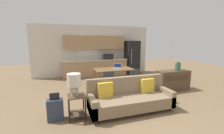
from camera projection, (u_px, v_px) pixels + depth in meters
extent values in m
plane|color=#7F6647|center=(129.00, 110.00, 4.12)|extent=(20.00, 20.00, 0.00)
cube|color=silver|center=(94.00, 51.00, 8.22)|extent=(6.40, 0.06, 2.70)
cube|color=white|center=(88.00, 45.00, 8.03)|extent=(0.99, 0.01, 1.14)
cube|color=tan|center=(96.00, 68.00, 8.06)|extent=(3.40, 0.62, 0.86)
cube|color=silver|center=(96.00, 60.00, 7.99)|extent=(3.43, 0.65, 0.04)
cube|color=#B2B5B7|center=(101.00, 59.00, 8.02)|extent=(0.48, 0.36, 0.01)
cylinder|color=#B7BABC|center=(100.00, 57.00, 8.16)|extent=(0.02, 0.02, 0.24)
cube|color=tan|center=(95.00, 42.00, 7.96)|extent=(3.23, 0.34, 0.70)
cube|color=black|center=(108.00, 57.00, 8.13)|extent=(0.48, 0.36, 0.28)
cube|color=black|center=(132.00, 57.00, 8.56)|extent=(0.69, 0.72, 1.88)
cylinder|color=silver|center=(132.00, 57.00, 8.13)|extent=(0.02, 0.02, 0.85)
cube|color=brown|center=(114.00, 69.00, 6.17)|extent=(1.57, 0.90, 0.04)
cylinder|color=brown|center=(99.00, 82.00, 5.65)|extent=(0.05, 0.05, 0.70)
cylinder|color=brown|center=(133.00, 79.00, 6.09)|extent=(0.05, 0.05, 0.70)
cylinder|color=brown|center=(95.00, 77.00, 6.38)|extent=(0.05, 0.05, 0.70)
cylinder|color=brown|center=(126.00, 75.00, 6.83)|extent=(0.05, 0.05, 0.70)
cylinder|color=#3D2D1E|center=(96.00, 122.00, 3.42)|extent=(0.05, 0.05, 0.10)
cylinder|color=#3D2D1E|center=(170.00, 109.00, 4.05)|extent=(0.05, 0.05, 0.10)
cylinder|color=#3D2D1E|center=(91.00, 110.00, 4.02)|extent=(0.05, 0.05, 0.10)
cylinder|color=#3D2D1E|center=(157.00, 100.00, 4.65)|extent=(0.05, 0.05, 0.10)
cube|color=#847056|center=(131.00, 102.00, 4.00)|extent=(2.26, 0.80, 0.30)
cube|color=#847056|center=(126.00, 90.00, 4.27)|extent=(2.26, 0.14, 0.78)
cube|color=#847056|center=(92.00, 105.00, 3.66)|extent=(0.14, 0.80, 0.44)
cube|color=#847056|center=(164.00, 95.00, 4.31)|extent=(0.14, 0.80, 0.44)
cube|color=gold|center=(105.00, 90.00, 3.92)|extent=(0.41, 0.16, 0.40)
cube|color=gold|center=(147.00, 86.00, 4.31)|extent=(0.40, 0.13, 0.40)
cube|color=brown|center=(76.00, 96.00, 3.57)|extent=(0.41, 0.41, 0.03)
cube|color=brown|center=(77.00, 113.00, 3.65)|extent=(0.37, 0.37, 0.02)
cube|color=black|center=(69.00, 112.00, 3.39)|extent=(0.03, 0.03, 0.56)
cube|color=black|center=(86.00, 110.00, 3.51)|extent=(0.03, 0.03, 0.56)
cube|color=black|center=(69.00, 105.00, 3.74)|extent=(0.03, 0.03, 0.56)
cube|color=black|center=(83.00, 104.00, 3.85)|extent=(0.03, 0.03, 0.56)
cylinder|color=#B2A893|center=(75.00, 95.00, 3.57)|extent=(0.16, 0.16, 0.02)
sphere|color=#B2A893|center=(74.00, 90.00, 3.55)|extent=(0.21, 0.21, 0.21)
cylinder|color=beige|center=(74.00, 80.00, 3.50)|extent=(0.32, 0.32, 0.30)
cube|color=brown|center=(173.00, 80.00, 5.73)|extent=(1.27, 0.46, 0.77)
cube|color=#413020|center=(178.00, 78.00, 5.49)|extent=(1.02, 0.01, 0.18)
cylinder|color=#336047|center=(178.00, 67.00, 5.66)|extent=(0.20, 0.20, 0.29)
cylinder|color=#336047|center=(178.00, 62.00, 5.63)|extent=(0.11, 0.11, 0.03)
cube|color=#38383D|center=(107.00, 81.00, 5.35)|extent=(0.43, 0.43, 0.04)
cube|color=#38383D|center=(109.00, 77.00, 5.13)|extent=(0.40, 0.04, 0.38)
cylinder|color=black|center=(110.00, 86.00, 5.60)|extent=(0.03, 0.03, 0.43)
cylinder|color=black|center=(102.00, 87.00, 5.50)|extent=(0.03, 0.03, 0.43)
cylinder|color=black|center=(113.00, 88.00, 5.28)|extent=(0.03, 0.03, 0.43)
cylinder|color=black|center=(104.00, 89.00, 5.18)|extent=(0.03, 0.03, 0.43)
cube|color=#38383D|center=(133.00, 79.00, 5.66)|extent=(0.43, 0.43, 0.04)
cube|color=#38383D|center=(135.00, 75.00, 5.44)|extent=(0.40, 0.04, 0.38)
cylinder|color=black|center=(135.00, 83.00, 5.91)|extent=(0.03, 0.03, 0.43)
cylinder|color=black|center=(127.00, 84.00, 5.82)|extent=(0.03, 0.03, 0.43)
cylinder|color=black|center=(139.00, 86.00, 5.59)|extent=(0.03, 0.03, 0.43)
cylinder|color=black|center=(130.00, 87.00, 5.49)|extent=(0.03, 0.03, 0.43)
cube|color=#B7BABC|center=(117.00, 68.00, 6.25)|extent=(0.38, 0.34, 0.02)
cube|color=#B7BABC|center=(118.00, 66.00, 6.35)|extent=(0.31, 0.19, 0.20)
cube|color=navy|center=(118.00, 66.00, 6.34)|extent=(0.27, 0.16, 0.17)
cube|color=#2D384C|center=(55.00, 110.00, 3.55)|extent=(0.37, 0.22, 0.52)
cube|color=black|center=(54.00, 96.00, 3.50)|extent=(0.22, 0.02, 0.16)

